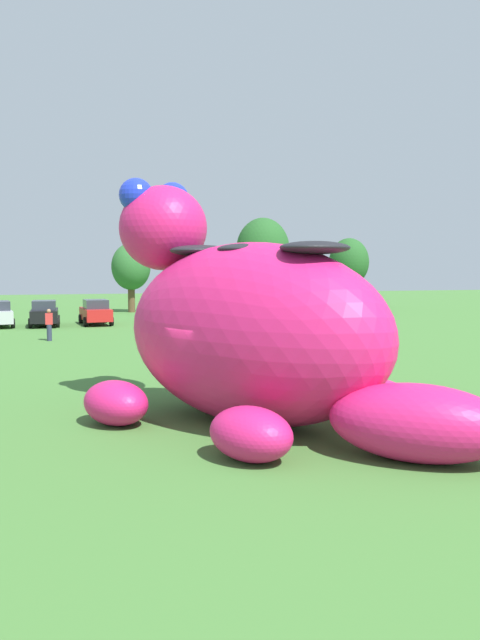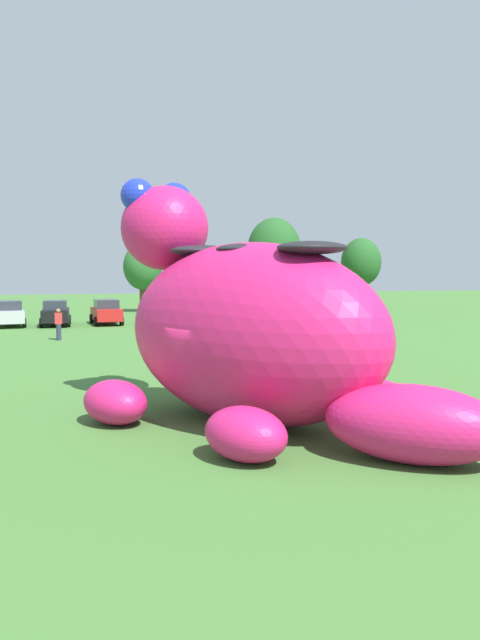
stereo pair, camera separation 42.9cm
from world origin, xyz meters
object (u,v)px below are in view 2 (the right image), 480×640
at_px(car_silver, 9,314).
at_px(car_black, 56,313).
at_px(spectator_wandering, 253,357).
at_px(car_red, 106,312).
at_px(giant_inflatable_creature, 250,330).
at_px(spectator_by_cars, 59,325).

height_order(car_silver, car_black, same).
distance_m(car_silver, spectator_wandering, 25.80).
height_order(car_black, spectator_wandering, car_black).
height_order(car_black, car_red, same).
xyz_separation_m(car_red, spectator_wandering, (4.16, -23.74, -0.01)).
bearing_deg(giant_inflatable_creature, car_black, 101.64).
bearing_deg(spectator_by_cars, car_black, 93.42).
relative_size(giant_inflatable_creature, car_black, 2.59).
bearing_deg(spectator_wandering, spectator_by_cars, 115.59).
relative_size(car_silver, spectator_wandering, 2.52).
distance_m(giant_inflatable_creature, spectator_by_cars, 20.90).
distance_m(car_black, spectator_by_cars, 8.95).
height_order(car_silver, spectator_by_cars, car_silver).
xyz_separation_m(car_silver, spectator_wandering, (10.47, -23.58, -0.01)).
height_order(car_silver, spectator_wandering, car_silver).
height_order(car_red, spectator_by_cars, car_red).
relative_size(car_silver, spectator_by_cars, 2.52).
distance_m(giant_inflatable_creature, car_black, 29.71).
distance_m(car_black, spectator_wandering, 24.66).
bearing_deg(spectator_wandering, car_black, 107.72).
distance_m(car_silver, car_black, 2.96).
distance_m(car_red, spectator_by_cars, 9.61).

